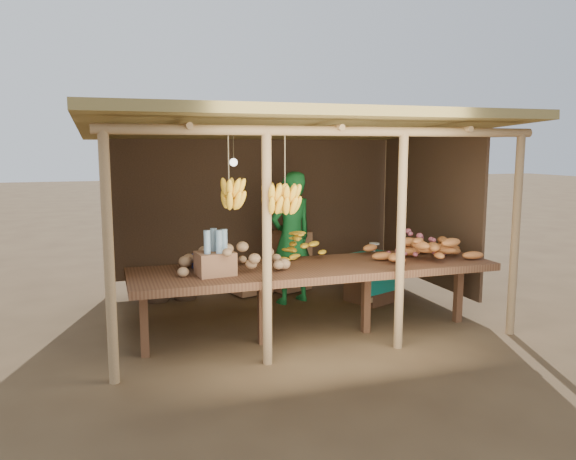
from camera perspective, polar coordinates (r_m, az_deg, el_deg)
name	(u,v)px	position (r m, az deg, el deg)	size (l,w,h in m)	color
ground	(288,313)	(7.07, 0.00, -8.45)	(60.00, 60.00, 0.00)	brown
stall_structure	(282,158)	(6.83, -0.66, 7.36)	(4.70, 3.50, 2.43)	tan
counter	(316,271)	(6.01, 2.84, -4.20)	(3.90, 1.05, 0.80)	brown
potato_heap	(235,253)	(5.73, -5.37, -2.32)	(1.11, 0.66, 0.37)	tan
sweet_potato_heap	(422,242)	(6.55, 13.47, -1.21)	(1.14, 0.68, 0.36)	#B5662E
onion_heap	(420,241)	(6.64, 13.27, -1.13)	(0.69, 0.41, 0.35)	#A34F5C
banana_pile	(302,243)	(6.38, 1.38, -1.31)	(0.56, 0.33, 0.35)	yellow
tomato_basin	(210,259)	(5.99, -7.98, -2.93)	(0.38, 0.38, 0.20)	navy
bottle_box	(215,257)	(5.57, -7.41, -2.78)	(0.39, 0.33, 0.46)	#996644
vendor	(292,238)	(7.37, 0.36, -0.80)	(0.63, 0.42, 1.74)	#186F2D
tarp_crate	(374,276)	(7.64, 8.68, -4.66)	(0.85, 0.80, 0.81)	brown
carton_stack	(276,266)	(8.02, -1.19, -3.69)	(1.20, 0.55, 0.84)	#996644
burlap_sacks	(171,283)	(7.76, -11.79, -5.28)	(0.77, 0.40, 0.54)	#4E3624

